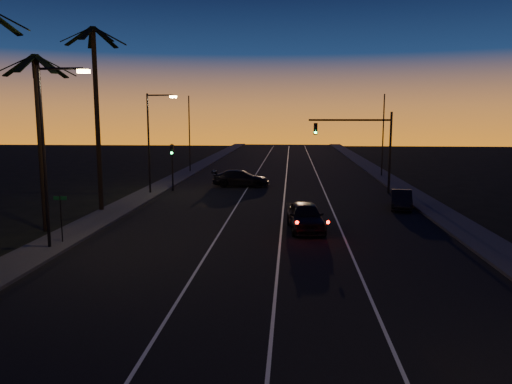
# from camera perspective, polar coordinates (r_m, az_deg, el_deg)

# --- Properties ---
(road) EXTENTS (20.00, 170.00, 0.01)m
(road) POSITION_cam_1_polar(r_m,az_deg,el_deg) (34.15, 2.23, -2.52)
(road) COLOR black
(road) RESTS_ON ground
(sidewalk_left) EXTENTS (2.40, 170.00, 0.16)m
(sidewalk_left) POSITION_cam_1_polar(r_m,az_deg,el_deg) (36.25, -15.76, -2.07)
(sidewalk_left) COLOR #343432
(sidewalk_left) RESTS_ON ground
(sidewalk_right) EXTENTS (2.40, 170.00, 0.16)m
(sidewalk_right) POSITION_cam_1_polar(r_m,az_deg,el_deg) (35.60, 20.58, -2.49)
(sidewalk_right) COLOR #343432
(sidewalk_right) RESTS_ON ground
(lane_stripe_left) EXTENTS (0.12, 160.00, 0.01)m
(lane_stripe_left) POSITION_cam_1_polar(r_m,az_deg,el_deg) (34.37, -2.78, -2.43)
(lane_stripe_left) COLOR silver
(lane_stripe_left) RESTS_ON road
(lane_stripe_mid) EXTENTS (0.12, 160.00, 0.01)m
(lane_stripe_mid) POSITION_cam_1_polar(r_m,az_deg,el_deg) (34.14, 3.07, -2.51)
(lane_stripe_mid) COLOR silver
(lane_stripe_mid) RESTS_ON road
(lane_stripe_right) EXTENTS (0.12, 160.00, 0.01)m
(lane_stripe_right) POSITION_cam_1_polar(r_m,az_deg,el_deg) (34.26, 8.94, -2.56)
(lane_stripe_right) COLOR silver
(lane_stripe_right) RESTS_ON road
(palm_mid) EXTENTS (4.25, 4.16, 10.03)m
(palm_mid) POSITION_cam_1_polar(r_m,az_deg,el_deg) (30.96, -23.53, 7.27)
(palm_mid) COLOR black
(palm_mid) RESTS_ON ground
(palm_far) EXTENTS (4.25, 4.16, 12.53)m
(palm_far) POSITION_cam_1_polar(r_m,az_deg,el_deg) (36.03, -17.78, 9.83)
(palm_far) COLOR black
(palm_far) RESTS_ON ground
(streetlight_left_near) EXTENTS (2.55, 0.26, 9.00)m
(streetlight_left_near) POSITION_cam_1_polar(r_m,az_deg,el_deg) (26.29, -22.58, 5.17)
(streetlight_left_near) COLOR black
(streetlight_left_near) RESTS_ON ground
(streetlight_left_far) EXTENTS (2.55, 0.26, 8.50)m
(streetlight_left_far) POSITION_cam_1_polar(r_m,az_deg,el_deg) (43.14, -11.79, 6.40)
(streetlight_left_far) COLOR black
(streetlight_left_far) RESTS_ON ground
(street_sign) EXTENTS (0.70, 0.06, 2.60)m
(street_sign) POSITION_cam_1_polar(r_m,az_deg,el_deg) (27.65, -21.40, -2.29)
(street_sign) COLOR black
(street_sign) RESTS_ON ground
(signal_mast) EXTENTS (7.10, 0.41, 7.00)m
(signal_mast) POSITION_cam_1_polar(r_m,az_deg,el_deg) (43.94, 12.09, 6.07)
(signal_mast) COLOR black
(signal_mast) RESTS_ON ground
(signal_post) EXTENTS (0.28, 0.37, 4.20)m
(signal_post) POSITION_cam_1_polar(r_m,az_deg,el_deg) (44.89, -9.56, 3.77)
(signal_post) COLOR black
(signal_post) RESTS_ON ground
(far_pole_left) EXTENTS (0.14, 0.14, 9.00)m
(far_pole_left) POSITION_cam_1_polar(r_m,az_deg,el_deg) (59.75, -7.62, 6.54)
(far_pole_left) COLOR black
(far_pole_left) RESTS_ON ground
(far_pole_right) EXTENTS (0.14, 0.14, 9.00)m
(far_pole_right) POSITION_cam_1_polar(r_m,az_deg,el_deg) (56.41, 14.31, 6.23)
(far_pole_right) COLOR black
(far_pole_right) RESTS_ON ground
(lead_car) EXTENTS (2.41, 5.51, 1.64)m
(lead_car) POSITION_cam_1_polar(r_m,az_deg,el_deg) (29.29, 5.67, -2.79)
(lead_car) COLOR black
(lead_car) RESTS_ON road
(right_car) EXTENTS (2.11, 4.25, 1.34)m
(right_car) POSITION_cam_1_polar(r_m,az_deg,el_deg) (37.44, 16.28, -0.82)
(right_car) COLOR black
(right_car) RESTS_ON road
(cross_car) EXTENTS (5.40, 2.24, 1.56)m
(cross_car) POSITION_cam_1_polar(r_m,az_deg,el_deg) (47.33, -1.75, 1.58)
(cross_car) COLOR black
(cross_car) RESTS_ON road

